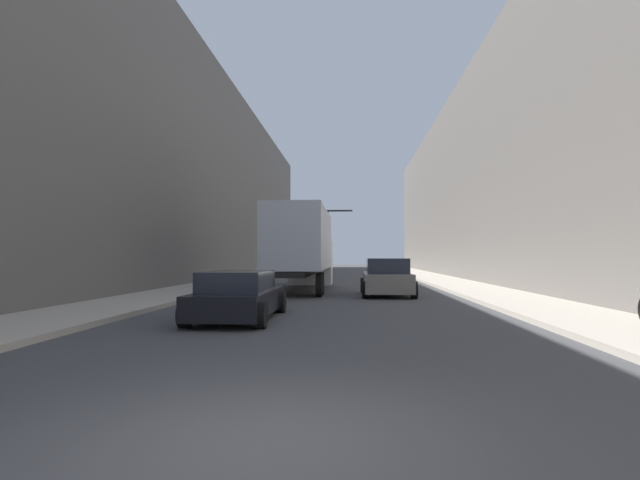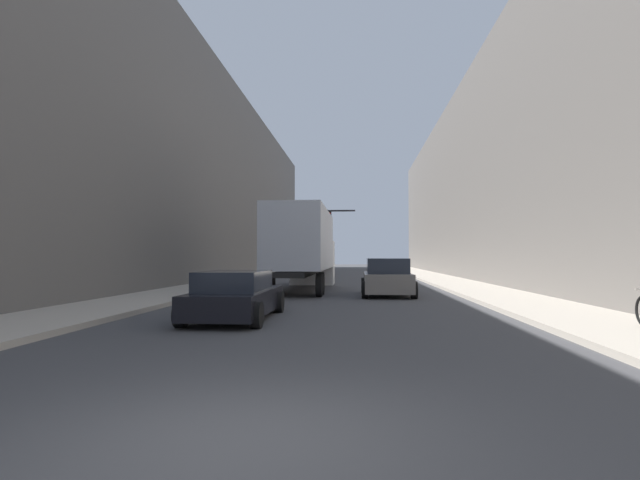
% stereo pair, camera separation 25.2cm
% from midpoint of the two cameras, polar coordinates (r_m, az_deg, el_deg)
% --- Properties ---
extents(ground_plane, '(200.00, 200.00, 0.00)m').
position_cam_midpoint_polar(ground_plane, '(4.95, -8.54, -22.13)').
color(ground_plane, '#424244').
extents(sidewalk_right, '(3.15, 80.00, 0.15)m').
position_cam_midpoint_polar(sidewalk_right, '(35.09, 13.56, -4.49)').
color(sidewalk_right, '#B2A899').
rests_on(sidewalk_right, ground).
extents(sidewalk_left, '(3.15, 80.00, 0.15)m').
position_cam_midpoint_polar(sidewalk_left, '(35.47, -9.18, -4.48)').
color(sidewalk_left, '#B2A899').
rests_on(sidewalk_left, ground).
extents(building_right, '(6.00, 80.00, 14.34)m').
position_cam_midpoint_polar(building_right, '(36.52, 20.62, 6.85)').
color(building_right, '#66605B').
rests_on(building_right, ground).
extents(building_left, '(6.00, 80.00, 15.35)m').
position_cam_midpoint_polar(building_left, '(37.21, -16.06, 7.44)').
color(building_left, '#66605B').
rests_on(building_left, ground).
extents(semi_truck, '(2.57, 11.67, 3.97)m').
position_cam_midpoint_polar(semi_truck, '(25.63, -2.24, -0.69)').
color(semi_truck, '#B2B7C1').
rests_on(semi_truck, ground).
extents(sedan_car, '(2.08, 4.65, 1.31)m').
position_cam_midpoint_polar(sedan_car, '(13.82, -9.80, -6.33)').
color(sedan_car, black).
rests_on(sedan_car, ground).
extents(suv_car, '(2.23, 4.47, 1.62)m').
position_cam_midpoint_polar(suv_car, '(21.99, 7.31, -4.32)').
color(suv_car, slate).
rests_on(suv_car, ground).
extents(traffic_signal_gantry, '(6.16, 0.35, 5.57)m').
position_cam_midpoint_polar(traffic_signal_gantry, '(39.25, -3.08, 1.33)').
color(traffic_signal_gantry, black).
rests_on(traffic_signal_gantry, ground).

